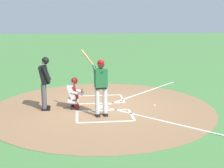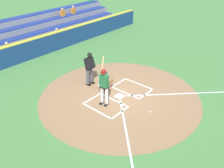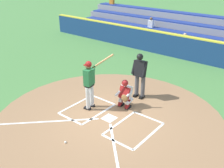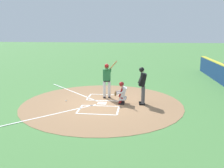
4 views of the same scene
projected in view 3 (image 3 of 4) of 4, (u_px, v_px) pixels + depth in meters
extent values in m
plane|color=#4C8442|center=(109.00, 118.00, 9.30)|extent=(120.00, 120.00, 0.00)
cylinder|color=#99704C|center=(109.00, 118.00, 9.29)|extent=(8.00, 8.00, 0.01)
cube|color=white|center=(109.00, 118.00, 9.29)|extent=(0.44, 0.44, 0.01)
cube|color=white|center=(148.00, 117.00, 9.33)|extent=(1.20, 0.08, 0.01)
cube|color=white|center=(117.00, 142.00, 8.06)|extent=(1.20, 0.08, 0.01)
cube|color=white|center=(119.00, 123.00, 9.03)|extent=(0.08, 1.80, 0.01)
cube|color=white|center=(150.00, 136.00, 8.35)|extent=(0.08, 1.80, 0.01)
cube|color=white|center=(103.00, 100.00, 10.52)|extent=(1.20, 0.08, 0.01)
cube|color=white|center=(70.00, 119.00, 9.25)|extent=(1.20, 0.08, 0.01)
cube|color=white|center=(100.00, 114.00, 9.55)|extent=(0.08, 1.80, 0.01)
cube|color=white|center=(76.00, 104.00, 10.23)|extent=(0.08, 1.80, 0.01)
cube|color=white|center=(22.00, 123.00, 9.01)|extent=(3.73, 3.73, 0.01)
cylinder|color=silver|center=(88.00, 98.00, 9.63)|extent=(0.15, 0.15, 0.84)
cube|color=black|center=(87.00, 108.00, 9.84)|extent=(0.28, 0.16, 0.09)
cylinder|color=silver|center=(92.00, 95.00, 9.84)|extent=(0.15, 0.15, 0.84)
cube|color=black|center=(91.00, 105.00, 10.05)|extent=(0.28, 0.16, 0.09)
cube|color=black|center=(89.00, 85.00, 9.54)|extent=(0.28, 0.37, 0.10)
cube|color=#236638|center=(89.00, 77.00, 9.41)|extent=(0.31, 0.44, 0.60)
sphere|color=brown|center=(88.00, 66.00, 9.24)|extent=(0.21, 0.21, 0.21)
sphere|color=maroon|center=(89.00, 64.00, 9.21)|extent=(0.23, 0.23, 0.23)
cube|color=maroon|center=(86.00, 65.00, 9.27)|extent=(0.14, 0.19, 0.02)
cylinder|color=#236638|center=(90.00, 70.00, 9.26)|extent=(0.44, 0.16, 0.21)
cylinder|color=#236638|center=(93.00, 68.00, 9.42)|extent=(0.28, 0.13, 0.29)
cylinder|color=#AD7F4C|center=(103.00, 61.00, 9.24)|extent=(0.63, 0.47, 0.53)
cylinder|color=#AD7F4C|center=(94.00, 67.00, 9.36)|extent=(0.10, 0.11, 0.08)
cube|color=black|center=(128.00, 107.00, 9.92)|extent=(0.12, 0.26, 0.09)
cube|color=maroon|center=(128.00, 104.00, 9.82)|extent=(0.12, 0.24, 0.37)
cylinder|color=silver|center=(129.00, 101.00, 9.86)|extent=(0.15, 0.36, 0.21)
cube|color=black|center=(121.00, 105.00, 10.10)|extent=(0.12, 0.26, 0.09)
cube|color=maroon|center=(121.00, 101.00, 10.01)|extent=(0.12, 0.24, 0.37)
cylinder|color=silver|center=(122.00, 99.00, 10.04)|extent=(0.15, 0.36, 0.21)
cube|color=silver|center=(126.00, 92.00, 9.81)|extent=(0.40, 0.36, 0.52)
cube|color=maroon|center=(124.00, 93.00, 9.74)|extent=(0.42, 0.22, 0.46)
sphere|color=beige|center=(125.00, 83.00, 9.61)|extent=(0.21, 0.21, 0.21)
sphere|color=maroon|center=(125.00, 83.00, 9.59)|extent=(0.24, 0.24, 0.24)
cylinder|color=silver|center=(128.00, 95.00, 9.59)|extent=(0.09, 0.45, 0.20)
cylinder|color=silver|center=(119.00, 92.00, 9.82)|extent=(0.09, 0.45, 0.20)
ellipsoid|color=brown|center=(125.00, 98.00, 9.46)|extent=(0.28, 0.10, 0.28)
cylinder|color=#4C4C51|center=(143.00, 86.00, 10.50)|extent=(0.16, 0.16, 0.86)
cube|color=black|center=(142.00, 97.00, 10.65)|extent=(0.14, 0.29, 0.09)
cylinder|color=#4C4C51|center=(137.00, 85.00, 10.64)|extent=(0.16, 0.16, 0.86)
cube|color=black|center=(136.00, 95.00, 10.80)|extent=(0.14, 0.29, 0.09)
cube|color=black|center=(140.00, 68.00, 10.23)|extent=(0.46, 0.39, 0.66)
sphere|color=beige|center=(140.00, 57.00, 10.00)|extent=(0.22, 0.22, 0.22)
sphere|color=black|center=(140.00, 57.00, 9.98)|extent=(0.25, 0.25, 0.25)
cylinder|color=black|center=(145.00, 70.00, 10.03)|extent=(0.12, 0.29, 0.56)
cylinder|color=black|center=(134.00, 67.00, 10.28)|extent=(0.12, 0.29, 0.56)
sphere|color=white|center=(65.00, 142.00, 8.02)|extent=(0.07, 0.07, 0.07)
cube|color=navy|center=(197.00, 50.00, 14.33)|extent=(22.00, 0.36, 1.25)
cube|color=yellow|center=(199.00, 39.00, 14.05)|extent=(22.00, 0.32, 0.06)
cube|color=gray|center=(203.00, 53.00, 15.22)|extent=(20.00, 0.85, 0.45)
cube|color=navy|center=(204.00, 48.00, 15.11)|extent=(19.60, 0.72, 0.08)
cube|color=gray|center=(210.00, 46.00, 15.72)|extent=(20.00, 0.85, 0.90)
cube|color=navy|center=(211.00, 38.00, 15.52)|extent=(19.60, 0.72, 0.08)
cube|color=gray|center=(215.00, 39.00, 16.23)|extent=(20.00, 0.85, 1.35)
cube|color=navy|center=(217.00, 27.00, 15.93)|extent=(19.60, 0.72, 0.08)
cube|color=gray|center=(221.00, 33.00, 16.73)|extent=(20.00, 0.85, 1.80)
cube|color=navy|center=(223.00, 18.00, 16.34)|extent=(19.60, 0.72, 0.08)
cube|color=#2D844C|center=(184.00, 40.00, 15.65)|extent=(0.36, 0.22, 0.46)
sphere|color=beige|center=(185.00, 35.00, 15.51)|extent=(0.20, 0.20, 0.20)
cube|color=white|center=(151.00, 24.00, 17.69)|extent=(0.36, 0.22, 0.46)
sphere|color=brown|center=(151.00, 19.00, 17.54)|extent=(0.20, 0.20, 0.20)
cube|color=orange|center=(112.00, 1.00, 21.20)|extent=(0.36, 0.22, 0.46)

